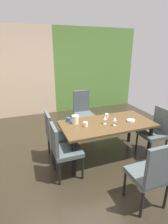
% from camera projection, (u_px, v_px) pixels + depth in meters
% --- Properties ---
extents(ground_plane, '(6.02, 5.86, 0.02)m').
position_uv_depth(ground_plane, '(78.00, 159.00, 3.38)').
color(ground_plane, black).
extents(garden_window_panel, '(2.83, 0.10, 2.67)m').
position_uv_depth(garden_window_panel, '(95.00, 70.00, 5.99)').
color(garden_window_panel, '#57853A').
rests_on(garden_window_panel, ground_plane).
extents(dining_table, '(1.72, 0.86, 0.71)m').
position_uv_depth(dining_table, '(107.00, 127.00, 3.28)').
color(dining_table, '#513920').
rests_on(dining_table, ground_plane).
extents(chair_right_near, '(0.44, 0.44, 0.96)m').
position_uv_depth(chair_right_near, '(156.00, 130.00, 3.38)').
color(chair_right_near, '#444D4E').
rests_on(chair_right_near, ground_plane).
extents(chair_head_near, '(0.44, 0.44, 0.98)m').
position_uv_depth(chair_head_near, '(152.00, 173.00, 2.19)').
color(chair_head_near, '#444D4E').
rests_on(chair_head_near, ground_plane).
extents(chair_left_far, '(0.44, 0.44, 0.93)m').
position_uv_depth(chair_left_far, '(56.00, 133.00, 3.25)').
color(chair_left_far, '#444D4E').
rests_on(chair_left_far, ground_plane).
extents(chair_left_near, '(0.44, 0.44, 0.92)m').
position_uv_depth(chair_left_near, '(63.00, 148.00, 2.77)').
color(chair_left_near, '#444D4E').
rests_on(chair_left_near, ground_plane).
extents(chair_head_far, '(0.44, 0.45, 1.03)m').
position_uv_depth(chair_head_far, '(83.00, 110.00, 4.41)').
color(chair_head_far, '#444D4E').
rests_on(chair_head_far, ground_plane).
extents(wine_glass_near_window, '(0.06, 0.06, 0.17)m').
position_uv_depth(wine_glass_near_window, '(115.00, 119.00, 3.10)').
color(wine_glass_near_window, silver).
rests_on(wine_glass_near_window, dining_table).
extents(wine_glass_east, '(0.06, 0.06, 0.15)m').
position_uv_depth(wine_glass_east, '(105.00, 118.00, 3.17)').
color(wine_glass_east, silver).
rests_on(wine_glass_east, dining_table).
extents(serving_bowl_near_shelf, '(0.14, 0.14, 0.04)m').
position_uv_depth(serving_bowl_near_shelf, '(131.00, 121.00, 3.30)').
color(serving_bowl_near_shelf, silver).
rests_on(serving_bowl_near_shelf, dining_table).
extents(cup_west, '(0.07, 0.07, 0.09)m').
position_uv_depth(cup_west, '(107.00, 116.00, 3.48)').
color(cup_west, white).
rests_on(cup_west, dining_table).
extents(cup_front, '(0.08, 0.08, 0.08)m').
position_uv_depth(cup_front, '(86.00, 124.00, 3.09)').
color(cup_front, '#F2F0CA').
rests_on(cup_front, dining_table).
extents(cup_corner, '(0.08, 0.08, 0.07)m').
position_uv_depth(cup_corner, '(68.00, 120.00, 3.31)').
color(cup_corner, '#254F97').
rests_on(cup_corner, dining_table).
extents(pitcher_south, '(0.14, 0.12, 0.16)m').
position_uv_depth(pitcher_south, '(75.00, 119.00, 3.20)').
color(pitcher_south, silver).
rests_on(pitcher_south, dining_table).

